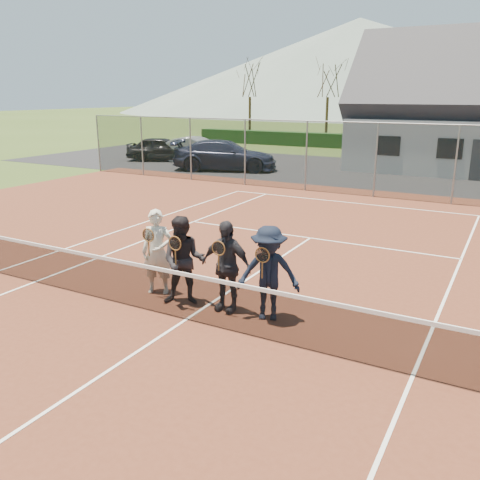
{
  "coord_description": "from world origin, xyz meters",
  "views": [
    {
      "loc": [
        5.09,
        -7.16,
        4.1
      ],
      "look_at": [
        0.33,
        1.5,
        1.25
      ],
      "focal_mm": 38.0,
      "sensor_mm": 36.0,
      "label": 1
    }
  ],
  "objects_px": {
    "tennis_net": "(185,294)",
    "player_c": "(226,266)",
    "car_b": "(197,150)",
    "player_a": "(157,252)",
    "car_a": "(162,149)",
    "player_d": "(269,273)",
    "car_c": "(225,155)",
    "player_b": "(184,261)"
  },
  "relations": [
    {
      "from": "player_b",
      "to": "player_d",
      "type": "bearing_deg",
      "value": 4.88
    },
    {
      "from": "car_a",
      "to": "player_c",
      "type": "relative_size",
      "value": 2.46
    },
    {
      "from": "player_a",
      "to": "player_c",
      "type": "xyz_separation_m",
      "value": [
        1.71,
        -0.08,
        -0.0
      ]
    },
    {
      "from": "car_b",
      "to": "player_a",
      "type": "height_order",
      "value": "player_a"
    },
    {
      "from": "car_a",
      "to": "player_c",
      "type": "xyz_separation_m",
      "value": [
        15.25,
        -18.11,
        0.17
      ]
    },
    {
      "from": "car_c",
      "to": "player_b",
      "type": "distance_m",
      "value": 18.73
    },
    {
      "from": "player_c",
      "to": "player_d",
      "type": "distance_m",
      "value": 0.9
    },
    {
      "from": "player_b",
      "to": "car_b",
      "type": "bearing_deg",
      "value": 122.82
    },
    {
      "from": "car_a",
      "to": "player_a",
      "type": "distance_m",
      "value": 22.54
    },
    {
      "from": "car_b",
      "to": "car_a",
      "type": "bearing_deg",
      "value": 97.21
    },
    {
      "from": "player_b",
      "to": "player_c",
      "type": "relative_size",
      "value": 1.0
    },
    {
      "from": "car_c",
      "to": "tennis_net",
      "type": "bearing_deg",
      "value": -172.32
    },
    {
      "from": "car_b",
      "to": "player_a",
      "type": "xyz_separation_m",
      "value": [
        11.32,
        -18.61,
        0.16
      ]
    },
    {
      "from": "car_a",
      "to": "player_a",
      "type": "height_order",
      "value": "player_a"
    },
    {
      "from": "car_b",
      "to": "tennis_net",
      "type": "height_order",
      "value": "car_b"
    },
    {
      "from": "player_a",
      "to": "player_d",
      "type": "bearing_deg",
      "value": -1.33
    },
    {
      "from": "player_a",
      "to": "tennis_net",
      "type": "bearing_deg",
      "value": -34.03
    },
    {
      "from": "car_b",
      "to": "player_d",
      "type": "distance_m",
      "value": 23.29
    },
    {
      "from": "player_c",
      "to": "car_c",
      "type": "bearing_deg",
      "value": 120.49
    },
    {
      "from": "player_a",
      "to": "player_b",
      "type": "xyz_separation_m",
      "value": [
        0.82,
        -0.21,
        -0.0
      ]
    },
    {
      "from": "player_c",
      "to": "player_d",
      "type": "bearing_deg",
      "value": 1.56
    },
    {
      "from": "car_a",
      "to": "player_d",
      "type": "relative_size",
      "value": 2.46
    },
    {
      "from": "car_a",
      "to": "player_d",
      "type": "distance_m",
      "value": 24.24
    },
    {
      "from": "car_a",
      "to": "car_b",
      "type": "height_order",
      "value": "car_b"
    },
    {
      "from": "car_c",
      "to": "player_b",
      "type": "relative_size",
      "value": 3.17
    },
    {
      "from": "car_b",
      "to": "player_c",
      "type": "distance_m",
      "value": 22.78
    },
    {
      "from": "car_c",
      "to": "player_b",
      "type": "bearing_deg",
      "value": -172.65
    },
    {
      "from": "car_c",
      "to": "player_c",
      "type": "relative_size",
      "value": 3.17
    },
    {
      "from": "car_b",
      "to": "player_d",
      "type": "xyz_separation_m",
      "value": [
        13.93,
        -18.67,
        0.16
      ]
    },
    {
      "from": "car_a",
      "to": "tennis_net",
      "type": "relative_size",
      "value": 0.38
    },
    {
      "from": "car_b",
      "to": "player_d",
      "type": "relative_size",
      "value": 2.56
    },
    {
      "from": "tennis_net",
      "to": "player_c",
      "type": "relative_size",
      "value": 6.49
    },
    {
      "from": "car_b",
      "to": "player_a",
      "type": "relative_size",
      "value": 2.56
    },
    {
      "from": "car_a",
      "to": "tennis_net",
      "type": "distance_m",
      "value": 24.03
    },
    {
      "from": "tennis_net",
      "to": "player_c",
      "type": "bearing_deg",
      "value": 62.45
    },
    {
      "from": "car_b",
      "to": "car_c",
      "type": "distance_m",
      "value": 4.06
    },
    {
      "from": "tennis_net",
      "to": "car_a",
      "type": "bearing_deg",
      "value": 128.13
    },
    {
      "from": "car_c",
      "to": "player_d",
      "type": "distance_m",
      "value": 19.5
    },
    {
      "from": "tennis_net",
      "to": "player_b",
      "type": "bearing_deg",
      "value": 125.82
    },
    {
      "from": "tennis_net",
      "to": "player_b",
      "type": "distance_m",
      "value": 0.9
    },
    {
      "from": "car_b",
      "to": "car_c",
      "type": "xyz_separation_m",
      "value": [
        3.36,
        -2.28,
        0.07
      ]
    },
    {
      "from": "car_b",
      "to": "player_b",
      "type": "distance_m",
      "value": 22.39
    }
  ]
}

